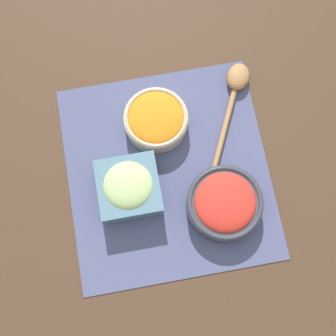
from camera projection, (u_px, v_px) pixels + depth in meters
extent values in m
plane|color=#422D1E|center=(168.00, 172.00, 0.98)|extent=(3.00, 3.00, 0.00)
cube|color=#474C70|center=(168.00, 172.00, 0.98)|extent=(0.44, 0.42, 0.00)
cube|color=slate|center=(129.00, 188.00, 0.95)|extent=(0.12, 0.12, 0.05)
cube|color=slate|center=(128.00, 185.00, 0.92)|extent=(0.12, 0.12, 0.00)
ellipsoid|color=#A8CC7F|center=(128.00, 186.00, 0.92)|extent=(0.10, 0.10, 0.04)
cylinder|color=#C6B28E|center=(156.00, 121.00, 0.99)|extent=(0.13, 0.13, 0.04)
torus|color=#C6B28E|center=(156.00, 117.00, 0.97)|extent=(0.13, 0.13, 0.01)
ellipsoid|color=orange|center=(156.00, 117.00, 0.97)|extent=(0.12, 0.12, 0.02)
cylinder|color=#333842|center=(224.00, 204.00, 0.94)|extent=(0.15, 0.15, 0.04)
torus|color=#333842|center=(225.00, 202.00, 0.92)|extent=(0.15, 0.15, 0.01)
ellipsoid|color=red|center=(225.00, 202.00, 0.92)|extent=(0.12, 0.12, 0.03)
cylinder|color=#9E7042|center=(225.00, 127.00, 1.00)|extent=(0.19, 0.10, 0.01)
ellipsoid|color=#9E7042|center=(238.00, 77.00, 1.02)|extent=(0.08, 0.07, 0.03)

